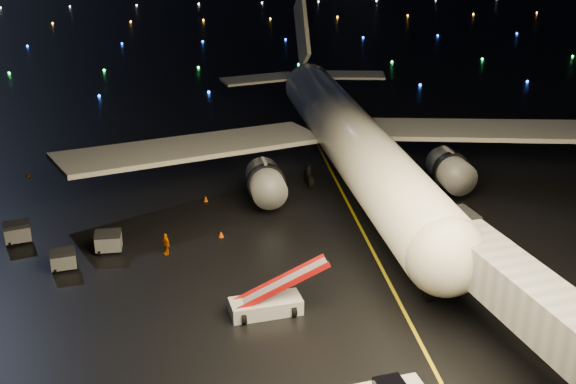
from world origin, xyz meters
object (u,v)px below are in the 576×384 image
at_px(baggage_cart_0, 109,242).
at_px(baggage_cart_2, 17,233).
at_px(baggage_cart_1, 63,260).
at_px(belt_loader, 266,291).
at_px(airliner, 346,101).
at_px(crew_c, 166,244).

distance_m(baggage_cart_0, baggage_cart_2, 8.16).
bearing_deg(baggage_cart_1, belt_loader, -39.58).
height_order(airliner, baggage_cart_0, airliner).
bearing_deg(belt_loader, airliner, 58.63).
bearing_deg(baggage_cart_1, crew_c, 0.52).
bearing_deg(baggage_cart_1, airliner, 22.21).
relative_size(belt_loader, baggage_cart_0, 3.54).
xyz_separation_m(airliner, baggage_cart_1, (-25.47, -16.20, -7.19)).
distance_m(airliner, baggage_cart_0, 27.07).
bearing_deg(crew_c, belt_loader, 7.14).
distance_m(belt_loader, baggage_cart_1, 17.11).
xyz_separation_m(airliner, crew_c, (-17.63, -14.71, -7.07)).
height_order(belt_loader, baggage_cart_0, belt_loader).
height_order(baggage_cart_1, baggage_cart_2, baggage_cart_2).
bearing_deg(airliner, belt_loader, -115.88).
height_order(crew_c, baggage_cart_0, crew_c).
relative_size(crew_c, baggage_cart_1, 0.98).
relative_size(airliner, baggage_cart_1, 29.88).
bearing_deg(baggage_cart_1, baggage_cart_2, 120.36).
height_order(airliner, crew_c, airliner).
relative_size(belt_loader, baggage_cart_2, 3.50).
xyz_separation_m(belt_loader, crew_c, (-7.06, 9.86, -0.84)).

